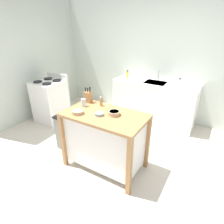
% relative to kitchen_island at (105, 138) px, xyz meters
% --- Properties ---
extents(ground_plane, '(5.86, 5.86, 0.00)m').
position_rel_kitchen_island_xyz_m(ground_plane, '(-0.01, 0.13, -0.50)').
color(ground_plane, beige).
rests_on(ground_plane, ground).
extents(wall_back, '(4.86, 0.10, 2.60)m').
position_rel_kitchen_island_xyz_m(wall_back, '(-0.01, 2.18, 0.80)').
color(wall_back, silver).
rests_on(wall_back, ground).
extents(wall_left, '(0.10, 2.65, 2.60)m').
position_rel_kitchen_island_xyz_m(wall_left, '(-2.44, 0.86, 0.80)').
color(wall_left, beige).
rests_on(wall_left, ground).
extents(kitchen_island, '(1.16, 0.67, 0.90)m').
position_rel_kitchen_island_xyz_m(kitchen_island, '(0.00, 0.00, 0.00)').
color(kitchen_island, '#9E7042').
rests_on(kitchen_island, ground).
extents(knife_block, '(0.11, 0.09, 0.25)m').
position_rel_kitchen_island_xyz_m(knife_block, '(-0.46, 0.23, 0.49)').
color(knife_block, '#9E7042').
rests_on(knife_block, kitchen_island).
extents(bowl_stoneware_deep, '(0.16, 0.16, 0.05)m').
position_rel_kitchen_island_xyz_m(bowl_stoneware_deep, '(-0.32, -0.18, 0.42)').
color(bowl_stoneware_deep, tan).
rests_on(bowl_stoneware_deep, kitchen_island).
extents(bowl_ceramic_wide, '(0.16, 0.16, 0.06)m').
position_rel_kitchen_island_xyz_m(bowl_ceramic_wide, '(0.13, 0.04, 0.43)').
color(bowl_ceramic_wide, tan).
rests_on(bowl_ceramic_wide, kitchen_island).
extents(bowl_ceramic_small, '(0.12, 0.12, 0.04)m').
position_rel_kitchen_island_xyz_m(bowl_ceramic_small, '(-0.04, -0.07, 0.42)').
color(bowl_ceramic_small, gray).
rests_on(bowl_ceramic_small, kitchen_island).
extents(drinking_cup, '(0.07, 0.07, 0.12)m').
position_rel_kitchen_island_xyz_m(drinking_cup, '(-0.42, 0.06, 0.46)').
color(drinking_cup, silver).
rests_on(drinking_cup, kitchen_island).
extents(pepper_grinder, '(0.04, 0.04, 0.15)m').
position_rel_kitchen_island_xyz_m(pepper_grinder, '(-0.20, 0.21, 0.47)').
color(pepper_grinder, '#AD7F4C').
rests_on(pepper_grinder, kitchen_island).
extents(trash_bin, '(0.36, 0.28, 0.63)m').
position_rel_kitchen_island_xyz_m(trash_bin, '(-0.82, 0.06, -0.19)').
color(trash_bin, slate).
rests_on(trash_bin, ground).
extents(sink_counter, '(1.77, 0.60, 0.91)m').
position_rel_kitchen_island_xyz_m(sink_counter, '(0.09, 1.83, -0.05)').
color(sink_counter, white).
rests_on(sink_counter, ground).
extents(sink_faucet, '(0.02, 0.02, 0.22)m').
position_rel_kitchen_island_xyz_m(sink_faucet, '(0.09, 1.97, 0.51)').
color(sink_faucet, '#B7BCC1').
rests_on(sink_faucet, sink_counter).
extents(bottle_hand_soap, '(0.05, 0.05, 0.18)m').
position_rel_kitchen_island_xyz_m(bottle_hand_soap, '(0.59, 1.74, 0.49)').
color(bottle_hand_soap, white).
rests_on(bottle_hand_soap, sink_counter).
extents(bottle_spray_cleaner, '(0.05, 0.05, 0.18)m').
position_rel_kitchen_island_xyz_m(bottle_spray_cleaner, '(-0.57, 1.81, 0.48)').
color(bottle_spray_cleaner, yellow).
rests_on(bottle_spray_cleaner, sink_counter).
extents(stove, '(0.60, 0.60, 1.03)m').
position_rel_kitchen_island_xyz_m(stove, '(-1.89, 0.68, -0.04)').
color(stove, white).
rests_on(stove, ground).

